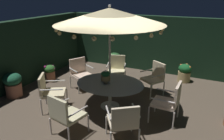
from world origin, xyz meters
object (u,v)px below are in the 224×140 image
object	(u,v)px
potted_plant_right_near	(13,84)
patio_chair_north	(170,100)
patio_chair_east	(116,68)
patio_chair_northeast	(155,76)
patio_chair_west	(123,120)
patio_umbrella	(110,16)
potted_plant_back_left	(50,72)
patio_chair_south	(50,90)
potted_plant_right_far	(114,60)
patio_chair_southwest	(65,113)
centerpiece_planter	(106,76)
patio_chair_southeast	(80,72)
potted_plant_left_near	(184,73)
patio_dining_table	(110,86)

from	to	relation	value
potted_plant_right_near	patio_chair_north	bearing A→B (deg)	7.95
patio_chair_east	patio_chair_north	bearing A→B (deg)	-36.69
patio_chair_northeast	patio_chair_west	bearing A→B (deg)	-89.01
patio_umbrella	potted_plant_back_left	world-z (taller)	patio_umbrella
patio_chair_south	potted_plant_right_far	size ratio (longest dim) A/B	1.43
potted_plant_right_far	patio_chair_east	bearing A→B (deg)	-62.66
patio_chair_northeast	patio_chair_west	size ratio (longest dim) A/B	1.04
patio_chair_north	patio_chair_southwest	distance (m)	2.47
centerpiece_planter	patio_chair_north	world-z (taller)	centerpiece_planter
patio_chair_east	patio_chair_southeast	size ratio (longest dim) A/B	1.00
potted_plant_right_near	potted_plant_back_left	size ratio (longest dim) A/B	1.25
patio_chair_east	potted_plant_left_near	size ratio (longest dim) A/B	1.54
patio_chair_southeast	patio_chair_southwest	xyz separation A→B (m)	(1.12, -2.31, -0.01)
centerpiece_planter	potted_plant_back_left	world-z (taller)	centerpiece_planter
patio_chair_southwest	potted_plant_right_near	size ratio (longest dim) A/B	1.32
patio_chair_south	patio_chair_southwest	xyz separation A→B (m)	(1.06, -0.76, -0.02)
centerpiece_planter	potted_plant_back_left	xyz separation A→B (m)	(-2.66, 0.84, -0.60)
patio_chair_north	potted_plant_left_near	world-z (taller)	patio_chair_north
patio_chair_southeast	potted_plant_right_near	world-z (taller)	patio_chair_southeast
patio_chair_west	potted_plant_right_far	world-z (taller)	patio_chair_west
patio_chair_northeast	patio_chair_southeast	distance (m)	2.40
patio_chair_southwest	potted_plant_back_left	size ratio (longest dim) A/B	1.65
patio_chair_south	potted_plant_right_near	world-z (taller)	patio_chair_south
centerpiece_planter	patio_chair_east	xyz separation A→B (m)	(-0.41, 1.61, -0.35)
potted_plant_right_near	potted_plant_back_left	world-z (taller)	potted_plant_right_near
patio_chair_north	patio_dining_table	bearing A→B (deg)	178.51
patio_dining_table	centerpiece_planter	size ratio (longest dim) A/B	4.99
patio_chair_northeast	patio_chair_southwest	bearing A→B (deg)	-112.42
patio_chair_east	patio_chair_south	distance (m)	2.52
patio_chair_southwest	patio_chair_west	distance (m)	1.28
patio_chair_south	patio_chair_southwest	world-z (taller)	patio_chair_south
patio_chair_south	patio_chair_west	size ratio (longest dim) A/B	1.03
patio_chair_southeast	potted_plant_back_left	size ratio (longest dim) A/B	1.65
patio_chair_north	potted_plant_back_left	distance (m)	4.45
patio_chair_north	potted_plant_right_near	size ratio (longest dim) A/B	1.37
patio_chair_east	potted_plant_right_far	size ratio (longest dim) A/B	1.43
patio_chair_south	centerpiece_planter	bearing A→B (deg)	29.97
potted_plant_back_left	patio_chair_east	bearing A→B (deg)	18.97
patio_umbrella	potted_plant_right_far	world-z (taller)	patio_umbrella
patio_dining_table	patio_chair_south	distance (m)	1.61
patio_chair_northeast	patio_chair_southeast	bearing A→B (deg)	-165.29
patio_chair_west	potted_plant_right_far	distance (m)	4.71
patio_umbrella	potted_plant_right_far	xyz separation A→B (m)	(-1.20, 2.89, -2.10)
patio_chair_west	potted_plant_back_left	size ratio (longest dim) A/B	1.61
patio_chair_south	potted_plant_back_left	bearing A→B (deg)	130.97
patio_chair_southwest	patio_chair_northeast	bearing A→B (deg)	67.58
potted_plant_left_near	potted_plant_right_far	xyz separation A→B (m)	(-2.81, 0.13, 0.04)
potted_plant_left_near	potted_plant_right_near	bearing A→B (deg)	-142.95
patio_chair_northeast	potted_plant_left_near	size ratio (longest dim) A/B	1.56
patio_chair_north	potted_plant_back_left	world-z (taller)	patio_chair_north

